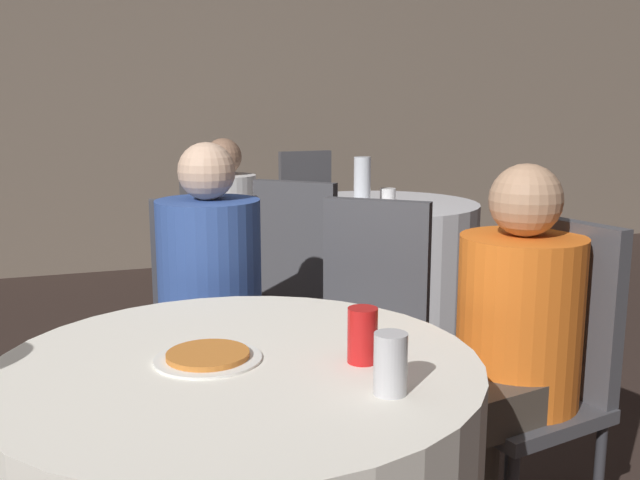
{
  "coord_description": "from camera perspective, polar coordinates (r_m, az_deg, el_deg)",
  "views": [
    {
      "loc": [
        -0.28,
        -1.6,
        1.3
      ],
      "look_at": [
        0.47,
        0.64,
        0.84
      ],
      "focal_mm": 40.0,
      "sensor_mm": 36.0,
      "label": 1
    }
  ],
  "objects": [
    {
      "name": "person_white_shirt",
      "position": [
        3.83,
        -6.49,
        -0.13
      ],
      "size": [
        0.51,
        0.33,
        1.12
      ],
      "rotation": [
        0.0,
        0.0,
        -1.56
      ],
      "color": "#4C4238",
      "rests_on": "ground_plane"
    },
    {
      "name": "chair_far_southwest",
      "position": [
        3.19,
        -1.35,
        -2.24
      ],
      "size": [
        0.57,
        0.57,
        0.97
      ],
      "rotation": [
        0.0,
        0.0,
        -0.75
      ],
      "color": "#47474C",
      "rests_on": "ground_plane"
    },
    {
      "name": "table_far",
      "position": [
        4.12,
        4.65,
        -2.13
      ],
      "size": [
        1.13,
        1.13,
        0.74
      ],
      "color": "silver",
      "rests_on": "ground_plane"
    },
    {
      "name": "chair_far_north",
      "position": [
        4.95,
        -0.81,
        2.49
      ],
      "size": [
        0.44,
        0.44,
        0.97
      ],
      "rotation": [
        0.0,
        0.0,
        -3.04
      ],
      "color": "#47474C",
      "rests_on": "ground_plane"
    },
    {
      "name": "cup_far",
      "position": [
        4.0,
        5.44,
        3.51
      ],
      "size": [
        0.09,
        0.09,
        0.09
      ],
      "color": "white",
      "rests_on": "table_far"
    },
    {
      "name": "chair_near_east",
      "position": [
        2.19,
        17.3,
        -8.95
      ],
      "size": [
        0.48,
        0.47,
        0.97
      ],
      "rotation": [
        0.0,
        0.0,
        -4.51
      ],
      "color": "#47474C",
      "rests_on": "ground_plane"
    },
    {
      "name": "soda_can_silver",
      "position": [
        1.4,
        5.66,
        -9.82
      ],
      "size": [
        0.07,
        0.07,
        0.12
      ],
      "color": "silver",
      "rests_on": "table_near"
    },
    {
      "name": "wall_back",
      "position": [
        5.73,
        -16.04,
        11.5
      ],
      "size": [
        16.0,
        0.06,
        2.8
      ],
      "color": "#7A6B5B",
      "rests_on": "ground_plane"
    },
    {
      "name": "person_orange_shirt",
      "position": [
        2.07,
        14.12,
        -9.61
      ],
      "size": [
        0.51,
        0.39,
        1.14
      ],
      "rotation": [
        0.0,
        0.0,
        -4.51
      ],
      "color": "#4C4238",
      "rests_on": "ground_plane"
    },
    {
      "name": "person_blue_shirt",
      "position": [
        2.38,
        -8.61,
        -6.26
      ],
      "size": [
        0.36,
        0.51,
        1.18
      ],
      "rotation": [
        0.0,
        0.0,
        -3.24
      ],
      "color": "black",
      "rests_on": "ground_plane"
    },
    {
      "name": "bottle_far",
      "position": [
        3.83,
        3.39,
        4.62
      ],
      "size": [
        0.09,
        0.09,
        0.27
      ],
      "color": "silver",
      "rests_on": "table_far"
    },
    {
      "name": "chair_far_west",
      "position": [
        3.79,
        -9.03,
        -0.25
      ],
      "size": [
        0.41,
        0.41,
        0.97
      ],
      "rotation": [
        0.0,
        0.0,
        -1.56
      ],
      "color": "#47474C",
      "rests_on": "ground_plane"
    },
    {
      "name": "soda_can_red",
      "position": [
        1.56,
        3.42,
        -7.61
      ],
      "size": [
        0.07,
        0.07,
        0.12
      ],
      "color": "red",
      "rests_on": "table_near"
    },
    {
      "name": "pizza_plate_near",
      "position": [
        1.6,
        -8.95,
        -9.19
      ],
      "size": [
        0.24,
        0.24,
        0.02
      ],
      "color": "white",
      "rests_on": "table_near"
    },
    {
      "name": "chair_near_north",
      "position": [
        2.55,
        -8.88,
        -5.76
      ],
      "size": [
        0.44,
        0.44,
        0.97
      ],
      "rotation": [
        0.0,
        0.0,
        -3.24
      ],
      "color": "#47474C",
      "rests_on": "ground_plane"
    },
    {
      "name": "chair_near_northeast",
      "position": [
        2.48,
        3.9,
        -6.1
      ],
      "size": [
        0.56,
        0.56,
        0.97
      ],
      "rotation": [
        0.0,
        0.0,
        -3.84
      ],
      "color": "#47474C",
      "rests_on": "ground_plane"
    }
  ]
}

